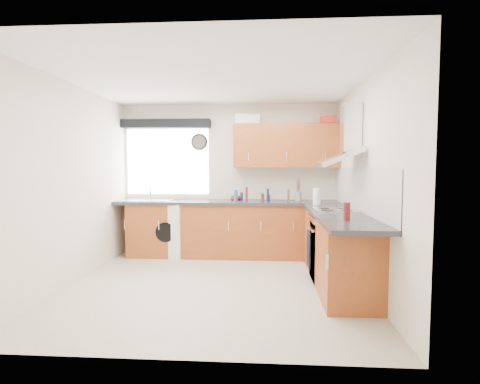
# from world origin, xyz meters

# --- Properties ---
(ground_plane) EXTENTS (3.60, 3.60, 0.00)m
(ground_plane) POSITION_xyz_m (0.00, 0.00, 0.00)
(ground_plane) COLOR beige
(ceiling) EXTENTS (3.60, 3.60, 0.02)m
(ceiling) POSITION_xyz_m (0.00, 0.00, 2.50)
(ceiling) COLOR white
(ceiling) RESTS_ON wall_back
(wall_back) EXTENTS (3.60, 0.02, 2.50)m
(wall_back) POSITION_xyz_m (0.00, 1.80, 1.25)
(wall_back) COLOR silver
(wall_back) RESTS_ON ground_plane
(wall_front) EXTENTS (3.60, 0.02, 2.50)m
(wall_front) POSITION_xyz_m (0.00, -1.80, 1.25)
(wall_front) COLOR silver
(wall_front) RESTS_ON ground_plane
(wall_left) EXTENTS (0.02, 3.60, 2.50)m
(wall_left) POSITION_xyz_m (-1.80, 0.00, 1.25)
(wall_left) COLOR silver
(wall_left) RESTS_ON ground_plane
(wall_right) EXTENTS (0.02, 3.60, 2.50)m
(wall_right) POSITION_xyz_m (1.80, 0.00, 1.25)
(wall_right) COLOR silver
(wall_right) RESTS_ON ground_plane
(window) EXTENTS (1.40, 0.02, 1.10)m
(window) POSITION_xyz_m (-1.05, 1.79, 1.55)
(window) COLOR white
(window) RESTS_ON wall_back
(window_blind) EXTENTS (1.50, 0.18, 0.14)m
(window_blind) POSITION_xyz_m (-1.05, 1.70, 2.18)
(window_blind) COLOR black
(window_blind) RESTS_ON wall_back
(splashback) EXTENTS (0.01, 3.00, 0.54)m
(splashback) POSITION_xyz_m (1.79, 0.30, 1.18)
(splashback) COLOR white
(splashback) RESTS_ON wall_right
(base_cab_back) EXTENTS (3.00, 0.58, 0.86)m
(base_cab_back) POSITION_xyz_m (-0.10, 1.51, 0.43)
(base_cab_back) COLOR brown
(base_cab_back) RESTS_ON ground_plane
(base_cab_corner) EXTENTS (0.60, 0.60, 0.86)m
(base_cab_corner) POSITION_xyz_m (1.50, 1.50, 0.43)
(base_cab_corner) COLOR brown
(base_cab_corner) RESTS_ON ground_plane
(base_cab_right) EXTENTS (0.58, 2.10, 0.86)m
(base_cab_right) POSITION_xyz_m (1.51, 0.15, 0.43)
(base_cab_right) COLOR brown
(base_cab_right) RESTS_ON ground_plane
(worktop_back) EXTENTS (3.60, 0.62, 0.05)m
(worktop_back) POSITION_xyz_m (0.00, 1.50, 0.89)
(worktop_back) COLOR #242427
(worktop_back) RESTS_ON base_cab_back
(worktop_right) EXTENTS (0.62, 2.42, 0.05)m
(worktop_right) POSITION_xyz_m (1.50, 0.00, 0.89)
(worktop_right) COLOR #242427
(worktop_right) RESTS_ON base_cab_right
(sink) EXTENTS (0.84, 0.46, 0.10)m
(sink) POSITION_xyz_m (-1.33, 1.50, 0.95)
(sink) COLOR silver
(sink) RESTS_ON worktop_back
(oven) EXTENTS (0.56, 0.58, 0.85)m
(oven) POSITION_xyz_m (1.50, 0.30, 0.42)
(oven) COLOR black
(oven) RESTS_ON ground_plane
(hob_plate) EXTENTS (0.52, 0.52, 0.01)m
(hob_plate) POSITION_xyz_m (1.50, 0.30, 0.92)
(hob_plate) COLOR silver
(hob_plate) RESTS_ON worktop_right
(extractor_hood) EXTENTS (0.52, 0.78, 0.66)m
(extractor_hood) POSITION_xyz_m (1.60, 0.30, 1.77)
(extractor_hood) COLOR silver
(extractor_hood) RESTS_ON wall_right
(upper_cabinets) EXTENTS (1.70, 0.35, 0.70)m
(upper_cabinets) POSITION_xyz_m (0.95, 1.62, 1.80)
(upper_cabinets) COLOR brown
(upper_cabinets) RESTS_ON wall_back
(washing_machine) EXTENTS (0.70, 0.68, 0.87)m
(washing_machine) POSITION_xyz_m (-0.95, 1.52, 0.43)
(washing_machine) COLOR white
(washing_machine) RESTS_ON ground_plane
(wall_clock) EXTENTS (0.28, 0.04, 0.28)m
(wall_clock) POSITION_xyz_m (-0.50, 1.76, 1.88)
(wall_clock) COLOR black
(wall_clock) RESTS_ON wall_back
(casserole) EXTENTS (0.44, 0.36, 0.16)m
(casserole) POSITION_xyz_m (0.30, 1.72, 2.23)
(casserole) COLOR white
(casserole) RESTS_ON upper_cabinets
(storage_box) EXTENTS (0.24, 0.20, 0.10)m
(storage_box) POSITION_xyz_m (1.60, 1.52, 2.20)
(storage_box) COLOR red
(storage_box) RESTS_ON upper_cabinets
(utensil_pot) EXTENTS (0.13, 0.13, 0.14)m
(utensil_pot) POSITION_xyz_m (1.15, 1.58, 0.98)
(utensil_pot) COLOR gray
(utensil_pot) RESTS_ON worktop_back
(kitchen_roll) EXTENTS (0.12, 0.12, 0.24)m
(kitchen_roll) POSITION_xyz_m (1.36, 0.95, 1.03)
(kitchen_roll) COLOR white
(kitchen_roll) RESTS_ON worktop_right
(tomato_cluster) EXTENTS (0.17, 0.17, 0.07)m
(tomato_cluster) POSITION_xyz_m (0.13, 1.65, 0.95)
(tomato_cluster) COLOR #B30E01
(tomato_cluster) RESTS_ON worktop_back
(jar_0) EXTENTS (0.05, 0.05, 0.09)m
(jar_0) POSITION_xyz_m (0.67, 1.67, 0.96)
(jar_0) COLOR #413024
(jar_0) RESTS_ON worktop_back
(jar_1) EXTENTS (0.06, 0.06, 0.18)m
(jar_1) POSITION_xyz_m (0.14, 1.50, 1.00)
(jar_1) COLOR #1C5D86
(jar_1) RESTS_ON worktop_back
(jar_2) EXTENTS (0.04, 0.04, 0.19)m
(jar_2) POSITION_xyz_m (0.98, 1.47, 1.01)
(jar_2) COLOR brown
(jar_2) RESTS_ON worktop_back
(jar_3) EXTENTS (0.05, 0.05, 0.12)m
(jar_3) POSITION_xyz_m (0.57, 1.54, 0.97)
(jar_3) COLOR #571F12
(jar_3) RESTS_ON worktop_back
(jar_4) EXTENTS (0.04, 0.04, 0.23)m
(jar_4) POSITION_xyz_m (0.32, 1.41, 1.03)
(jar_4) COLOR maroon
(jar_4) RESTS_ON worktop_back
(jar_5) EXTENTS (0.05, 0.05, 0.13)m
(jar_5) POSITION_xyz_m (0.22, 1.63, 0.98)
(jar_5) COLOR #181A54
(jar_5) RESTS_ON worktop_back
(jar_6) EXTENTS (0.04, 0.04, 0.20)m
(jar_6) POSITION_xyz_m (0.65, 1.52, 1.01)
(jar_6) COLOR #151A48
(jar_6) RESTS_ON worktop_back
(bottle_0) EXTENTS (0.07, 0.07, 0.19)m
(bottle_0) POSITION_xyz_m (1.46, -0.59, 1.00)
(bottle_0) COLOR #5A1413
(bottle_0) RESTS_ON worktop_right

